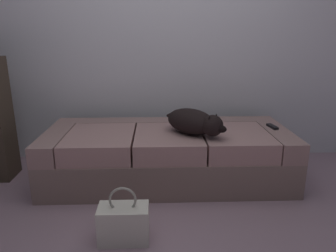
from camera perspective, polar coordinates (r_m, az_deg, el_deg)
The scene contains 6 objects.
ground_plane at distance 2.14m, azimuth 0.99°, elevation -20.76°, with size 10.00×10.00×0.00m, color gray.
back_wall at distance 3.31m, azimuth -0.47°, elevation 18.28°, with size 6.40×0.10×2.80m, color silver.
couch at distance 2.88m, azimuth -0.04°, elevation -5.17°, with size 2.15×0.90×0.47m.
dog_dark at distance 2.66m, azimuth 4.79°, elevation 0.73°, with size 0.53×0.53×0.21m.
tv_remote at distance 3.01m, azimuth 18.33°, elevation -0.09°, with size 0.04×0.15×0.02m, color black.
handbag at distance 2.13m, azimuth -8.00°, elevation -16.92°, with size 0.32×0.18×0.38m.
Camera 1 is at (-0.10, -1.70, 1.29)m, focal length 33.79 mm.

